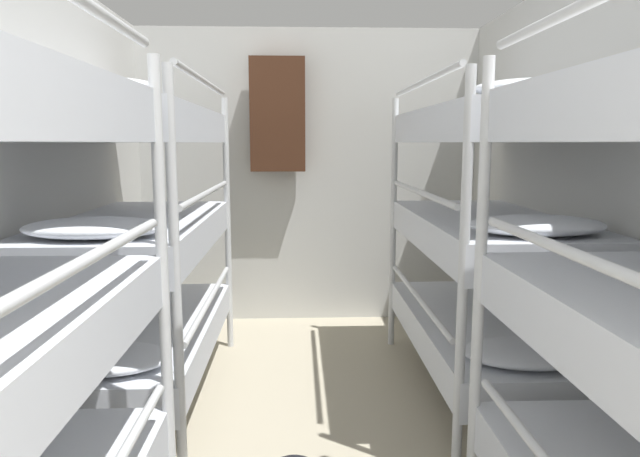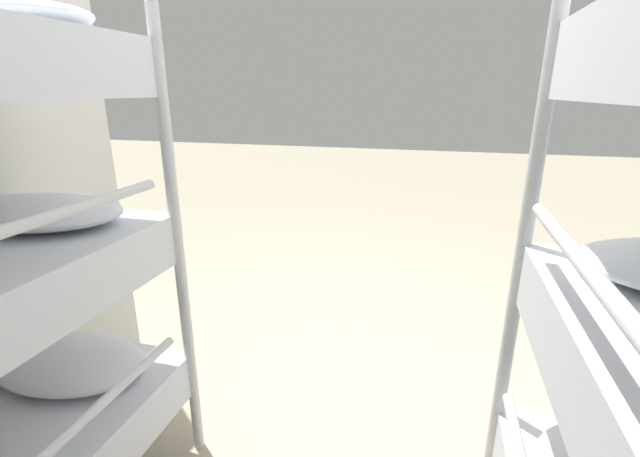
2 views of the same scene
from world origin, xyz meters
The scene contains 4 objects.
wall_back centered at (0.00, 5.04, 1.21)m, with size 2.91×0.06×2.42m.
bunk_stack_left_far centered at (-0.99, 3.40, 1.00)m, with size 0.81×1.82×1.85m.
bunk_stack_right_far centered at (0.99, 3.40, 1.00)m, with size 0.81×1.82×1.85m.
hanging_coat centered at (-0.25, 4.89, 1.72)m, with size 0.44×0.12×0.90m.
Camera 1 is at (-0.09, 0.24, 1.50)m, focal length 32.00 mm.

